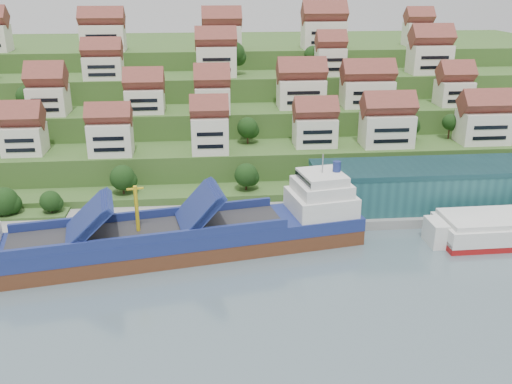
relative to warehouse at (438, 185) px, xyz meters
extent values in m
plane|color=slate|center=(-52.00, -17.00, -7.20)|extent=(300.00, 300.00, 0.00)
cube|color=gray|center=(-32.00, -2.00, -6.10)|extent=(180.00, 14.00, 2.20)
cube|color=#2D4C1E|center=(-52.00, 69.00, -5.20)|extent=(260.00, 128.00, 4.00)
cube|color=#2D4C1E|center=(-52.00, 74.00, -1.70)|extent=(260.00, 118.00, 11.00)
cube|color=#2D4C1E|center=(-52.00, 82.00, 1.80)|extent=(260.00, 102.00, 18.00)
cube|color=#2D4C1E|center=(-52.00, 90.00, 5.30)|extent=(260.00, 86.00, 25.00)
cube|color=#2D4C1E|center=(-52.00, 99.00, 8.30)|extent=(260.00, 68.00, 31.00)
cube|color=white|center=(-101.36, 23.05, 7.44)|extent=(10.16, 8.57, 7.29)
cube|color=white|center=(-79.06, 19.65, 7.97)|extent=(10.84, 7.03, 8.34)
cube|color=white|center=(-53.86, 19.39, 8.51)|extent=(9.39, 7.62, 9.42)
cube|color=white|center=(-25.70, 23.07, 7.61)|extent=(11.09, 7.73, 7.61)
cube|color=white|center=(-6.57, 21.09, 8.12)|extent=(13.33, 8.26, 8.64)
cube|color=white|center=(20.61, 21.63, 8.07)|extent=(13.31, 8.31, 8.55)
cube|color=white|center=(-97.68, 37.03, 14.67)|extent=(10.12, 8.98, 7.75)
cube|color=white|center=(-71.46, 36.82, 14.12)|extent=(10.60, 7.90, 6.64)
cube|color=white|center=(-52.67, 34.94, 14.39)|extent=(9.55, 8.56, 7.18)
cube|color=white|center=(-26.97, 38.86, 14.90)|extent=(13.37, 8.36, 8.20)
cube|color=white|center=(-7.55, 38.52, 14.62)|extent=(14.66, 8.18, 7.63)
cube|color=white|center=(18.52, 37.90, 14.36)|extent=(9.66, 8.04, 7.12)
cube|color=white|center=(-84.57, 51.90, 21.14)|extent=(11.28, 7.30, 6.69)
cube|color=white|center=(-50.87, 53.53, 22.32)|extent=(11.99, 7.79, 9.05)
cube|color=white|center=(-15.67, 52.64, 21.95)|extent=(8.81, 7.14, 8.30)
cube|color=white|center=(16.12, 52.93, 22.22)|extent=(12.53, 8.47, 8.84)
cube|color=white|center=(-86.83, 70.55, 27.93)|extent=(13.86, 7.51, 8.25)
cube|color=white|center=(-48.36, 70.70, 27.64)|extent=(12.46, 8.15, 7.68)
cube|color=white|center=(-14.38, 70.33, 28.25)|extent=(14.10, 8.73, 8.90)
cube|color=white|center=(20.32, 76.20, 27.70)|extent=(9.23, 7.05, 7.79)
ellipsoid|color=#193A13|center=(-45.34, 9.11, 0.79)|extent=(5.83, 5.83, 5.83)
ellipsoid|color=#193A13|center=(-75.41, 9.29, 1.01)|extent=(6.17, 6.17, 6.17)
ellipsoid|color=#193A13|center=(2.06, 26.11, 8.15)|extent=(4.66, 4.66, 4.66)
ellipsoid|color=#193A13|center=(13.12, 26.11, 8.64)|extent=(4.45, 4.45, 4.45)
ellipsoid|color=#193A13|center=(-43.54, 26.66, 8.27)|extent=(5.67, 5.67, 5.67)
ellipsoid|color=#193A13|center=(-10.21, 42.83, 15.83)|extent=(4.52, 4.52, 4.52)
ellipsoid|color=#193A13|center=(-105.01, 42.38, 14.93)|extent=(6.01, 6.01, 6.01)
ellipsoid|color=#193A13|center=(-45.47, 56.21, 24.45)|extent=(7.12, 7.12, 7.12)
ellipsoid|color=#193A13|center=(-20.05, 58.94, 23.38)|extent=(5.43, 5.43, 5.43)
ellipsoid|color=#193A13|center=(-101.33, 2.00, -1.38)|extent=(6.60, 6.60, 6.60)
ellipsoid|color=#193A13|center=(-91.03, 2.00, -1.64)|extent=(4.87, 4.87, 4.87)
cube|color=#205357|center=(0.00, 0.00, 0.00)|extent=(60.00, 15.00, 10.00)
cylinder|color=gray|center=(-34.00, -7.00, -1.00)|extent=(0.16, 0.16, 8.00)
cube|color=maroon|center=(-33.40, -7.00, 2.60)|extent=(1.20, 0.05, 0.80)
cube|color=#542D19|center=(-64.82, -17.07, -6.20)|extent=(85.66, 27.88, 5.43)
cube|color=navy|center=(-64.82, -17.07, -2.53)|extent=(85.69, 28.01, 2.82)
cube|color=#262628|center=(-66.96, -17.45, -1.12)|extent=(55.40, 20.55, 0.33)
cube|color=navy|center=(-78.71, -19.58, 2.57)|extent=(10.14, 13.24, 7.51)
cube|color=navy|center=(-57.34, -15.72, 2.57)|extent=(9.73, 13.17, 7.93)
cylinder|color=yellow|center=(-69.10, -17.84, 3.66)|extent=(0.88, 0.88, 9.77)
cube|color=silver|center=(-30.63, -10.89, 0.94)|extent=(15.02, 14.50, 4.34)
cube|color=silver|center=(-30.63, -10.89, 4.42)|extent=(12.65, 12.83, 2.71)
cube|color=silver|center=(-30.63, -10.89, 6.70)|extent=(10.29, 11.16, 1.95)
cylinder|color=navy|center=(-27.42, -10.31, 8.76)|extent=(2.02, 2.02, 2.39)
camera|label=1|loc=(-55.40, -123.43, 46.79)|focal=40.00mm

